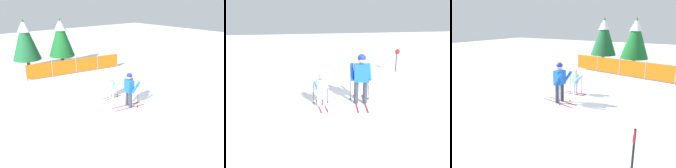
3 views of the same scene
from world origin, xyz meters
TOP-DOWN VIEW (x-y plane):
  - ground_plane at (0.00, 0.00)m, footprint 60.00×60.00m
  - skier_adult at (-0.04, -0.26)m, footprint 1.68×0.80m
  - skier_child at (-0.01, 1.10)m, footprint 1.11×0.55m
  - trail_marker at (3.85, -3.57)m, footprint 0.05×0.28m

SIDE VIEW (x-z plane):
  - ground_plane at x=0.00m, z-range 0.00..0.00m
  - skier_child at x=-0.01m, z-range 0.10..1.27m
  - trail_marker at x=3.85m, z-range 0.15..1.39m
  - skier_adult at x=-0.04m, z-range 0.16..1.90m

